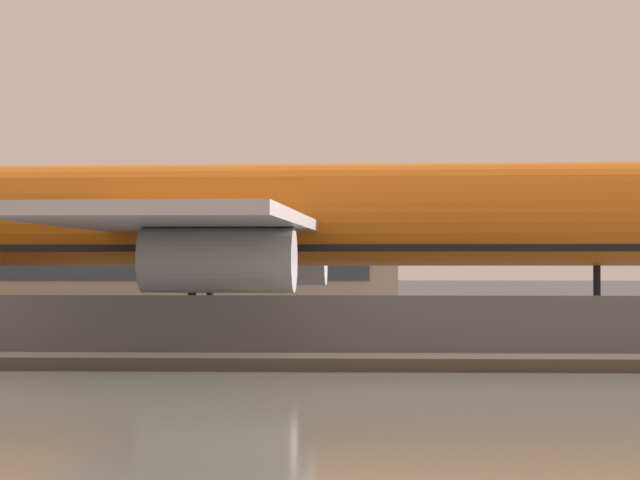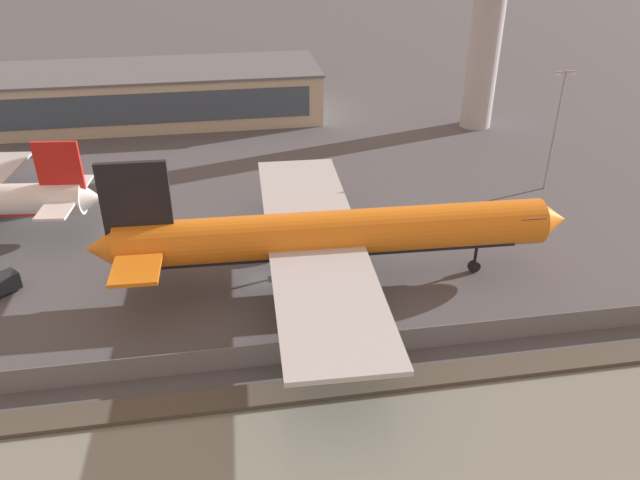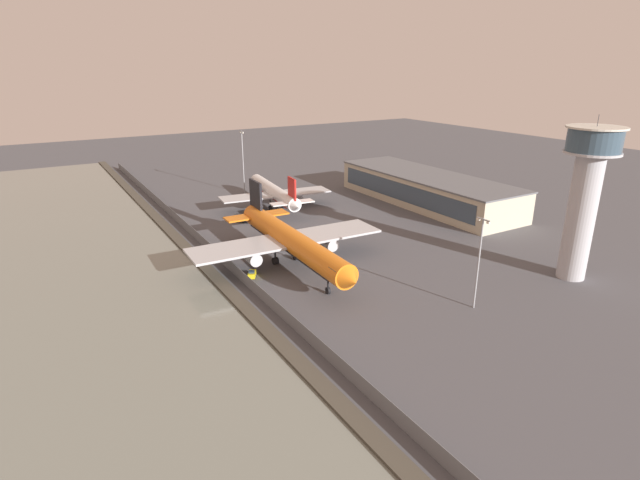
# 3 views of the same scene
# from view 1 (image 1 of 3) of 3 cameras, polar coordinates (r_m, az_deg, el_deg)

# --- Properties ---
(ground_plane) EXTENTS (500.00, 500.00, 0.00)m
(ground_plane) POSITION_cam_1_polar(r_m,az_deg,el_deg) (70.53, -9.53, -4.39)
(ground_plane) COLOR #4C4C51
(shoreline_seawall) EXTENTS (320.00, 3.00, 0.50)m
(shoreline_seawall) POSITION_cam_1_polar(r_m,az_deg,el_deg) (50.69, -14.38, -5.38)
(shoreline_seawall) COLOR #474238
(shoreline_seawall) RESTS_ON ground
(perimeter_fence) EXTENTS (280.00, 0.10, 2.72)m
(perimeter_fence) POSITION_cam_1_polar(r_m,az_deg,el_deg) (54.93, -13.01, -3.89)
(perimeter_fence) COLOR slate
(perimeter_fence) RESTS_ON ground
(cargo_jet_orange) EXTENTS (56.94, 48.56, 16.97)m
(cargo_jet_orange) POSITION_cam_1_polar(r_m,az_deg,el_deg) (67.31, -3.16, 0.95)
(cargo_jet_orange) COLOR orange
(cargo_jet_orange) RESTS_ON ground
(baggage_tug) EXTENTS (3.57, 2.99, 1.80)m
(baggage_tug) POSITION_cam_1_polar(r_m,az_deg,el_deg) (56.14, -2.29, -4.43)
(baggage_tug) COLOR yellow
(baggage_tug) RESTS_ON ground
(terminal_building) EXTENTS (72.04, 22.47, 10.35)m
(terminal_building) POSITION_cam_1_polar(r_m,az_deg,el_deg) (138.75, -11.42, -0.63)
(terminal_building) COLOR #BCB299
(terminal_building) RESTS_ON ground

